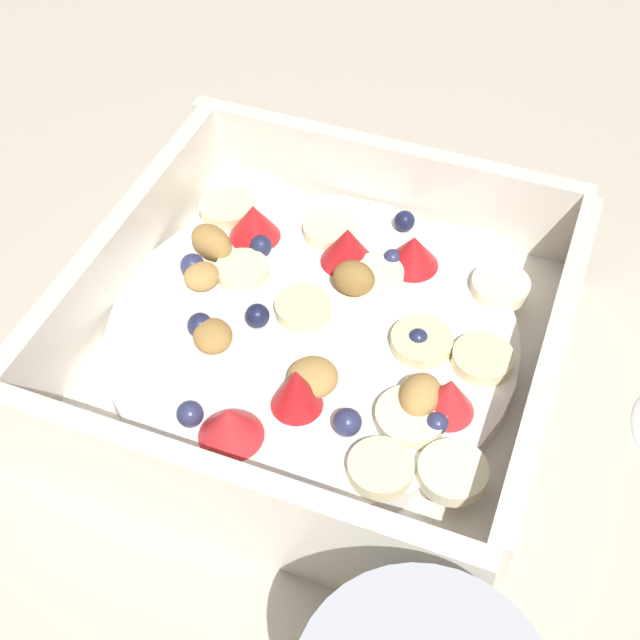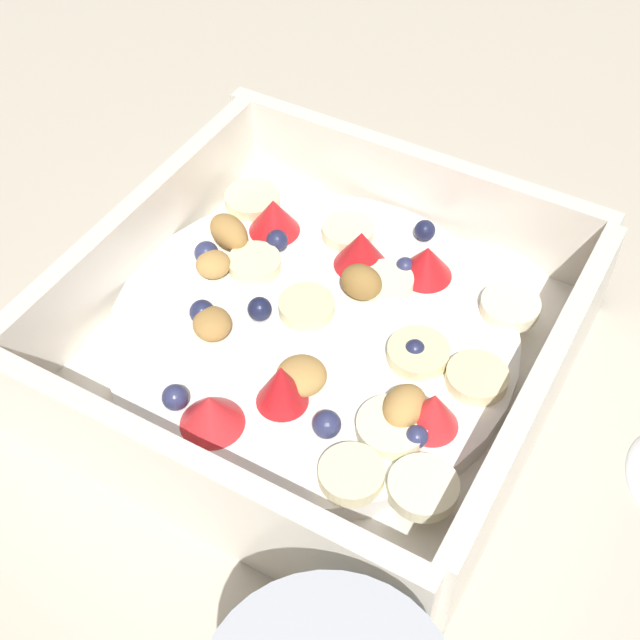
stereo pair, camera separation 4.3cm
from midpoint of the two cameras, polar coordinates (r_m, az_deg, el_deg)
name	(u,v)px [view 2 (the right image)]	position (r m, az deg, el deg)	size (l,w,h in m)	color
ground_plane	(320,347)	(0.45, 2.69, -1.91)	(2.40, 2.40, 0.00)	beige
fruit_bowl	(322,335)	(0.43, 2.90, -1.16)	(0.23, 0.23, 0.06)	white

